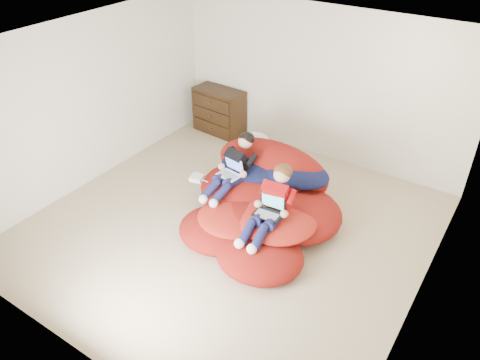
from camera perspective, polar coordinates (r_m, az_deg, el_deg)
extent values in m
cube|color=tan|center=(6.55, -1.22, -6.54)|extent=(5.10, 5.10, 0.25)
cube|color=silver|center=(7.76, 9.46, 11.50)|extent=(5.10, 0.02, 2.50)
cube|color=silver|center=(4.34, -20.89, -9.74)|extent=(5.10, 0.02, 2.50)
cube|color=silver|center=(7.36, -17.87, 9.10)|extent=(0.02, 5.10, 2.50)
cube|color=silver|center=(5.00, 23.06, -4.02)|extent=(0.02, 5.10, 2.50)
cube|color=white|center=(5.27, -1.56, 16.10)|extent=(5.10, 5.10, 0.02)
cube|color=black|center=(8.72, -2.56, 8.42)|extent=(0.96, 0.54, 0.83)
cube|color=black|center=(8.65, -3.45, 6.35)|extent=(0.83, 0.09, 0.20)
cylinder|color=#4C3F26|center=(8.64, -3.53, 6.30)|extent=(0.03, 0.06, 0.03)
cube|color=black|center=(8.54, -3.51, 7.85)|extent=(0.83, 0.09, 0.20)
cylinder|color=#4C3F26|center=(8.53, -3.59, 7.80)|extent=(0.03, 0.06, 0.03)
cube|color=black|center=(8.44, -3.57, 9.38)|extent=(0.83, 0.09, 0.20)
cylinder|color=#4C3F26|center=(8.42, -3.65, 9.33)|extent=(0.03, 0.06, 0.03)
ellipsoid|color=maroon|center=(6.80, 1.15, -1.18)|extent=(1.47, 1.32, 0.53)
ellipsoid|color=maroon|center=(6.42, 6.61, -4.04)|extent=(1.31, 1.28, 0.47)
ellipsoid|color=maroon|center=(6.22, 1.38, -5.41)|extent=(1.37, 1.09, 0.44)
ellipsoid|color=maroon|center=(6.20, -2.67, -6.06)|extent=(1.07, 0.98, 0.36)
ellipsoid|color=maroon|center=(5.84, 2.41, -9.13)|extent=(1.12, 1.02, 0.37)
ellipsoid|color=maroon|center=(6.99, 3.93, 1.52)|extent=(1.82, 0.80, 0.80)
ellipsoid|color=#111840|center=(6.84, 1.61, 1.62)|extent=(0.99, 0.81, 0.25)
ellipsoid|color=#111840|center=(6.68, 6.60, 0.95)|extent=(1.05, 0.73, 0.25)
ellipsoid|color=red|center=(6.06, 4.54, -4.80)|extent=(1.05, 1.05, 0.19)
ellipsoid|color=red|center=(6.13, -1.07, -4.65)|extent=(0.92, 0.83, 0.17)
ellipsoid|color=silver|center=(7.26, 2.19, 4.85)|extent=(0.40, 0.26, 0.26)
cube|color=black|center=(6.63, 0.02, 2.29)|extent=(0.35, 0.43, 0.44)
sphere|color=tan|center=(6.60, 0.67, 4.74)|extent=(0.21, 0.21, 0.21)
ellipsoid|color=black|center=(6.60, 0.80, 5.11)|extent=(0.24, 0.22, 0.18)
cylinder|color=#161945|center=(6.54, -2.04, 0.29)|extent=(0.19, 0.36, 0.19)
cylinder|color=#161945|center=(6.36, -3.60, -1.16)|extent=(0.16, 0.34, 0.22)
sphere|color=white|center=(6.28, -4.52, -2.34)|extent=(0.12, 0.12, 0.12)
cylinder|color=#161945|center=(6.46, -0.78, -0.17)|extent=(0.19, 0.36, 0.19)
cylinder|color=#161945|center=(6.27, -2.33, -1.65)|extent=(0.16, 0.34, 0.22)
sphere|color=white|center=(6.19, -3.25, -2.85)|extent=(0.12, 0.12, 0.12)
cube|color=#B81011|center=(5.94, 4.58, -2.15)|extent=(0.34, 0.35, 0.48)
sphere|color=tan|center=(5.85, 5.15, 0.66)|extent=(0.22, 0.22, 0.22)
ellipsoid|color=#513115|center=(5.85, 5.30, 1.09)|extent=(0.24, 0.23, 0.18)
cylinder|color=#161945|center=(5.91, 2.53, -4.50)|extent=(0.18, 0.36, 0.20)
cylinder|color=#161945|center=(5.72, 0.88, -6.33)|extent=(0.15, 0.35, 0.23)
sphere|color=white|center=(5.64, -0.11, -7.76)|extent=(0.13, 0.13, 0.13)
cylinder|color=#161945|center=(5.84, 4.03, -5.09)|extent=(0.18, 0.36, 0.20)
cylinder|color=#161945|center=(5.65, 2.42, -6.96)|extent=(0.15, 0.35, 0.23)
sphere|color=white|center=(5.57, 1.44, -8.42)|extent=(0.13, 0.13, 0.13)
cube|color=silver|center=(6.47, -1.35, 0.60)|extent=(0.34, 0.26, 0.01)
cube|color=gray|center=(6.46, -1.41, 0.63)|extent=(0.28, 0.16, 0.00)
cube|color=silver|center=(6.51, -0.70, 1.98)|extent=(0.32, 0.10, 0.22)
cube|color=#4169DF|center=(6.50, -0.74, 1.96)|extent=(0.28, 0.08, 0.18)
cube|color=black|center=(5.84, 3.36, -4.20)|extent=(0.36, 0.26, 0.01)
cube|color=gray|center=(5.83, 3.31, -4.19)|extent=(0.30, 0.15, 0.00)
cube|color=black|center=(5.86, 4.05, -2.57)|extent=(0.34, 0.06, 0.24)
cube|color=#51ABBF|center=(5.85, 4.01, -2.61)|extent=(0.30, 0.04, 0.19)
cube|color=silver|center=(6.72, -5.26, 0.26)|extent=(0.21, 0.21, 0.07)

